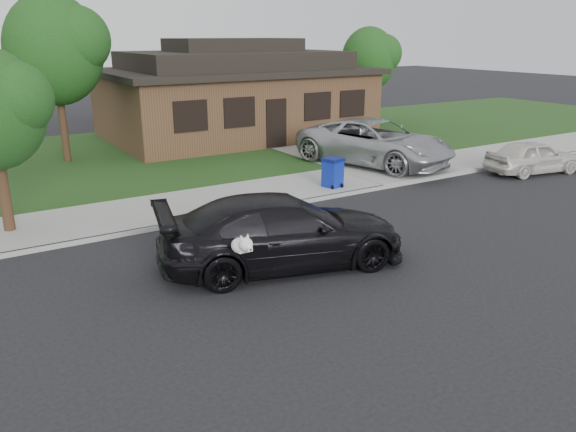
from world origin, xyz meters
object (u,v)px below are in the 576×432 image
white_compact (533,157)px  recycling_bin (333,172)px  minivan (375,142)px  sedan (283,232)px

white_compact → recycling_bin: size_ratio=3.78×
minivan → recycling_bin: size_ratio=6.35×
sedan → recycling_bin: sedan is taller
minivan → white_compact: bearing=-57.7°
white_compact → recycling_bin: (-7.77, 1.99, -0.02)m
recycling_bin → white_compact: bearing=-29.2°
sedan → white_compact: size_ratio=1.60×
white_compact → minivan: bearing=59.8°
recycling_bin → sedan: bearing=-150.8°
white_compact → recycling_bin: bearing=86.2°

